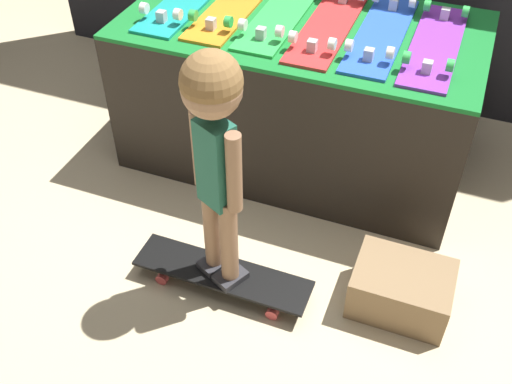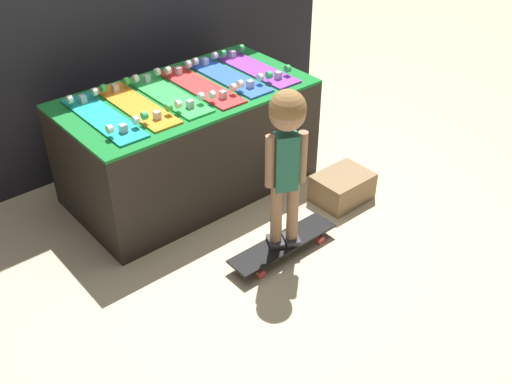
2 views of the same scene
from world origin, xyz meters
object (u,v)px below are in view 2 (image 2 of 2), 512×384
(skateboard_blue_on_rack, at_px, (227,76))
(skateboard_purple_on_rack, at_px, (254,67))
(storage_box, at_px, (342,187))
(skateboard_orange_on_rack, at_px, (136,104))
(skateboard_green_on_rack, at_px, (168,94))
(child, at_px, (287,141))
(skateboard_on_floor, at_px, (283,244))
(skateboard_red_on_rack, at_px, (200,85))
(skateboard_teal_on_rack, at_px, (103,116))

(skateboard_blue_on_rack, distance_m, skateboard_purple_on_rack, 0.25)
(storage_box, bearing_deg, skateboard_orange_on_rack, 141.83)
(skateboard_green_on_rack, relative_size, child, 0.75)
(skateboard_orange_on_rack, xyz_separation_m, skateboard_on_floor, (0.37, -1.04, -0.71))
(skateboard_blue_on_rack, bearing_deg, child, -109.64)
(storage_box, bearing_deg, skateboard_green_on_rack, 134.78)
(skateboard_blue_on_rack, height_order, skateboard_purple_on_rack, same)
(skateboard_red_on_rack, xyz_separation_m, child, (-0.12, -1.01, 0.04))
(skateboard_green_on_rack, xyz_separation_m, storage_box, (0.86, -0.86, -0.68))
(skateboard_red_on_rack, bearing_deg, skateboard_orange_on_rack, 176.54)
(child, distance_m, storage_box, 1.04)
(skateboard_red_on_rack, height_order, skateboard_blue_on_rack, same)
(skateboard_green_on_rack, relative_size, storage_box, 1.98)
(skateboard_purple_on_rack, bearing_deg, skateboard_orange_on_rack, 178.25)
(skateboard_red_on_rack, xyz_separation_m, skateboard_purple_on_rack, (0.49, -0.00, 0.00))
(skateboard_on_floor, distance_m, child, 0.75)
(skateboard_on_floor, height_order, storage_box, storage_box)
(skateboard_purple_on_rack, height_order, storage_box, skateboard_purple_on_rack)
(skateboard_green_on_rack, relative_size, skateboard_on_floor, 1.01)
(skateboard_blue_on_rack, bearing_deg, skateboard_orange_on_rack, 178.69)
(child, xyz_separation_m, storage_box, (0.73, 0.18, -0.72))
(skateboard_blue_on_rack, bearing_deg, skateboard_green_on_rack, 178.37)
(skateboard_on_floor, relative_size, child, 0.74)
(skateboard_green_on_rack, bearing_deg, child, -83.15)
(skateboard_green_on_rack, distance_m, skateboard_blue_on_rack, 0.49)
(skateboard_orange_on_rack, height_order, storage_box, skateboard_orange_on_rack)
(skateboard_red_on_rack, distance_m, skateboard_on_floor, 1.24)
(skateboard_orange_on_rack, height_order, child, child)
(skateboard_purple_on_rack, bearing_deg, skateboard_green_on_rack, 177.90)
(skateboard_orange_on_rack, xyz_separation_m, skateboard_blue_on_rack, (0.74, -0.02, 0.00))
(skateboard_on_floor, xyz_separation_m, child, (-0.00, 0.00, 0.75))
(skateboard_green_on_rack, relative_size, skateboard_blue_on_rack, 1.00)
(child, bearing_deg, skateboard_purple_on_rack, 85.01)
(skateboard_green_on_rack, height_order, skateboard_purple_on_rack, same)
(skateboard_green_on_rack, distance_m, storage_box, 1.39)
(skateboard_purple_on_rack, distance_m, child, 1.18)
(storage_box, bearing_deg, skateboard_teal_on_rack, 147.72)
(skateboard_red_on_rack, bearing_deg, skateboard_on_floor, -96.79)
(skateboard_purple_on_rack, relative_size, storage_box, 1.98)
(child, bearing_deg, skateboard_orange_on_rack, 135.69)
(skateboard_orange_on_rack, distance_m, skateboard_blue_on_rack, 0.74)
(skateboard_orange_on_rack, distance_m, skateboard_purple_on_rack, 0.98)
(skateboard_orange_on_rack, xyz_separation_m, skateboard_red_on_rack, (0.49, -0.03, 0.00))
(skateboard_blue_on_rack, height_order, skateboard_on_floor, skateboard_blue_on_rack)
(skateboard_on_floor, bearing_deg, skateboard_teal_on_rack, 120.93)
(skateboard_on_floor, bearing_deg, skateboard_orange_on_rack, 109.56)
(skateboard_red_on_rack, height_order, skateboard_on_floor, skateboard_red_on_rack)
(child, bearing_deg, skateboard_blue_on_rack, 96.49)
(skateboard_orange_on_rack, distance_m, skateboard_green_on_rack, 0.25)
(skateboard_teal_on_rack, distance_m, skateboard_on_floor, 1.39)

